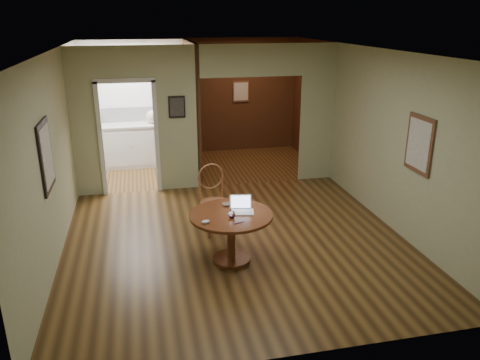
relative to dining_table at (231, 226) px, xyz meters
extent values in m
plane|color=#3F2812|center=(0.19, 0.50, -0.52)|extent=(5.00, 5.00, 0.00)
plane|color=silver|center=(0.19, 0.50, 2.18)|extent=(5.00, 5.00, 0.00)
plane|color=#B4BB90|center=(0.19, -2.00, 0.83)|extent=(5.00, 0.00, 5.00)
plane|color=#B4BB90|center=(-2.31, 0.50, 0.83)|extent=(0.00, 5.00, 5.00)
plane|color=#B4BB90|center=(2.69, 0.50, 0.83)|extent=(0.00, 5.00, 5.00)
cube|color=#B4BB90|center=(-2.06, 3.00, 0.83)|extent=(0.50, 2.70, 0.04)
cube|color=#B4BB90|center=(-0.41, 3.00, 0.83)|extent=(0.80, 2.70, 0.04)
cube|color=#B4BB90|center=(2.34, 3.00, 0.83)|extent=(0.70, 2.70, 0.04)
plane|color=white|center=(-1.16, 5.00, 0.83)|extent=(2.70, 0.00, 2.70)
plane|color=#3A2111|center=(1.34, 5.50, 0.83)|extent=(2.70, 0.00, 2.70)
cube|color=#3A2111|center=(-0.01, 4.25, 0.83)|extent=(0.08, 2.50, 2.70)
cube|color=black|center=(-2.29, 0.50, 0.98)|extent=(0.03, 0.70, 0.90)
cube|color=brown|center=(2.67, 0.00, 0.98)|extent=(0.03, 0.60, 0.80)
cube|color=black|center=(-0.41, 2.98, 1.08)|extent=(0.30, 0.03, 0.40)
cube|color=white|center=(1.34, 5.48, 0.93)|extent=(0.40, 0.03, 0.50)
cube|color=white|center=(-1.16, 4.98, 0.58)|extent=(2.00, 0.02, 0.32)
cylinder|color=maroon|center=(0.00, 0.00, -0.49)|extent=(0.52, 0.52, 0.05)
cylinder|color=maroon|center=(0.00, 0.00, -0.17)|extent=(0.11, 0.11, 0.61)
cylinder|color=maroon|center=(0.00, 0.00, 0.16)|extent=(1.12, 1.12, 0.04)
cylinder|color=brown|center=(-0.06, 0.93, -0.03)|extent=(0.52, 0.52, 0.03)
cylinder|color=brown|center=(-0.19, 0.75, -0.28)|extent=(0.03, 0.03, 0.48)
cylinder|color=brown|center=(0.12, 0.80, -0.28)|extent=(0.03, 0.03, 0.48)
cylinder|color=brown|center=(-0.25, 1.06, -0.28)|extent=(0.03, 0.03, 0.48)
cylinder|color=brown|center=(0.07, 1.12, -0.28)|extent=(0.03, 0.03, 0.48)
cylinder|color=brown|center=(-0.27, 1.06, 0.17)|extent=(0.03, 0.03, 0.39)
cylinder|color=brown|center=(0.09, 1.12, 0.17)|extent=(0.03, 0.03, 0.39)
torus|color=brown|center=(-0.10, 1.10, 0.34)|extent=(0.41, 0.10, 0.41)
cube|color=white|center=(0.16, 0.00, 0.19)|extent=(0.33, 0.26, 0.01)
cube|color=silver|center=(0.16, -0.02, 0.20)|extent=(0.27, 0.15, 0.00)
cube|color=white|center=(0.16, 0.13, 0.29)|extent=(0.30, 0.11, 0.20)
cube|color=#98A3C1|center=(0.16, 0.12, 0.29)|extent=(0.26, 0.08, 0.16)
imported|color=silver|center=(0.09, 0.28, 0.19)|extent=(0.31, 0.22, 0.02)
ellipsoid|color=white|center=(-0.37, -0.23, 0.20)|extent=(0.12, 0.08, 0.05)
cylinder|color=#0D0F5C|center=(0.04, -0.31, 0.19)|extent=(0.13, 0.06, 0.01)
cube|color=white|center=(-1.16, 4.70, -0.07)|extent=(2.00, 0.55, 0.90)
cube|color=#B6B7B2|center=(-1.16, 4.70, 0.40)|extent=(2.06, 0.60, 0.04)
sphere|color=#B20C0C|center=(-1.31, 4.41, -0.02)|extent=(0.03, 0.03, 0.03)
sphere|color=#B20C0C|center=(-0.31, 4.41, -0.02)|extent=(0.03, 0.03, 0.03)
ellipsoid|color=beige|center=(-0.81, 4.70, 0.57)|extent=(0.31, 0.27, 0.29)
camera|label=1|loc=(-1.10, -5.59, 2.67)|focal=35.00mm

